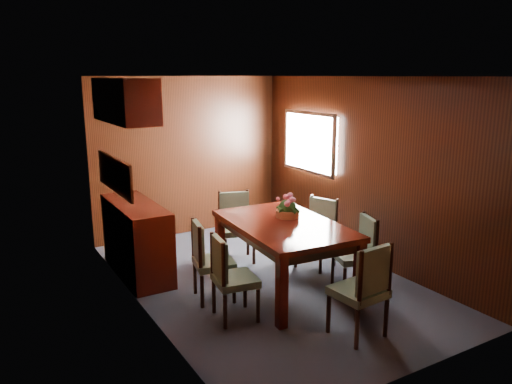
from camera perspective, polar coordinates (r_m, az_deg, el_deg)
ground at (r=6.10m, az=1.11°, el=-10.07°), size 4.50×4.50×0.00m
room_shell at (r=5.89m, az=-1.39°, el=5.59°), size 3.06×4.52×2.41m
sideboard at (r=6.32m, az=-13.48°, el=-5.24°), size 0.48×1.40×0.90m
dining_table at (r=5.65m, az=3.23°, el=-4.60°), size 1.19×1.78×0.80m
chair_left_near at (r=5.03m, az=-3.12°, el=-9.27°), size 0.46×0.47×0.88m
chair_left_far at (r=5.47m, az=-5.56°, el=-7.33°), size 0.49×0.50×0.90m
chair_right_near at (r=5.80m, az=11.74°, el=-6.44°), size 0.51×0.52×0.88m
chair_right_far at (r=6.46m, az=7.17°, el=-4.17°), size 0.53×0.54×0.89m
chair_head at (r=4.77m, az=12.29°, el=-10.44°), size 0.48×0.46×0.94m
chair_foot at (r=6.63m, az=-2.34°, el=-3.48°), size 0.54×0.52×0.92m
flower_centerpiece at (r=5.80m, az=3.63°, el=-1.52°), size 0.29×0.29×0.29m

